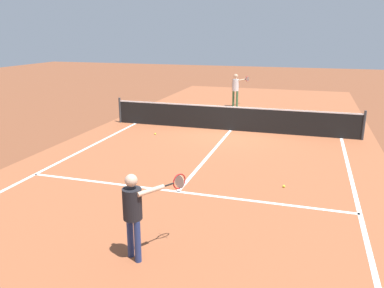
{
  "coord_description": "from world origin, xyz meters",
  "views": [
    {
      "loc": [
        2.88,
        -14.62,
        3.73
      ],
      "look_at": [
        0.12,
        -5.61,
        1.0
      ],
      "focal_mm": 36.21,
      "sensor_mm": 36.0,
      "label": 1
    }
  ],
  "objects_px": {
    "tennis_ball_near_net": "(155,134)",
    "tennis_ball_mid_court": "(284,186)",
    "player_far": "(236,86)",
    "player_near": "(134,208)",
    "net": "(231,118)"
  },
  "relations": [
    {
      "from": "player_near",
      "to": "player_far",
      "type": "bearing_deg",
      "value": 94.15
    },
    {
      "from": "tennis_ball_near_net",
      "to": "tennis_ball_mid_court",
      "type": "height_order",
      "value": "same"
    },
    {
      "from": "player_near",
      "to": "net",
      "type": "bearing_deg",
      "value": 91.6
    },
    {
      "from": "net",
      "to": "tennis_ball_mid_court",
      "type": "distance_m",
      "value": 5.92
    },
    {
      "from": "player_near",
      "to": "player_far",
      "type": "relative_size",
      "value": 0.91
    },
    {
      "from": "player_far",
      "to": "tennis_ball_near_net",
      "type": "distance_m",
      "value": 6.82
    },
    {
      "from": "player_near",
      "to": "player_far",
      "type": "distance_m",
      "value": 14.36
    },
    {
      "from": "net",
      "to": "tennis_ball_near_net",
      "type": "relative_size",
      "value": 147.1
    },
    {
      "from": "player_far",
      "to": "player_near",
      "type": "bearing_deg",
      "value": -85.85
    },
    {
      "from": "player_near",
      "to": "tennis_ball_near_net",
      "type": "xyz_separation_m",
      "value": [
        -2.86,
        7.83,
        -0.91
      ]
    },
    {
      "from": "tennis_ball_near_net",
      "to": "tennis_ball_mid_court",
      "type": "relative_size",
      "value": 1.0
    },
    {
      "from": "tennis_ball_near_net",
      "to": "player_far",
      "type": "bearing_deg",
      "value": 74.37
    },
    {
      "from": "player_near",
      "to": "tennis_ball_mid_court",
      "type": "xyz_separation_m",
      "value": [
        2.19,
        3.96,
        -0.91
      ]
    },
    {
      "from": "player_far",
      "to": "net",
      "type": "bearing_deg",
      "value": -81.16
    },
    {
      "from": "tennis_ball_near_net",
      "to": "net",
      "type": "bearing_deg",
      "value": 29.94
    }
  ]
}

